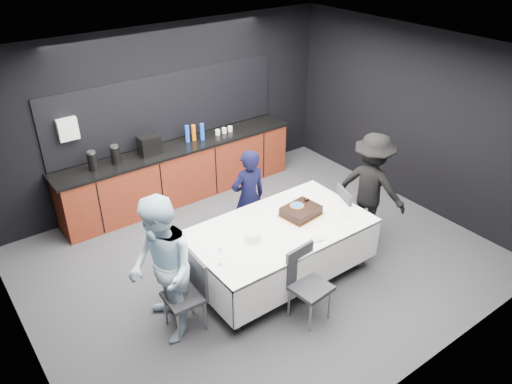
# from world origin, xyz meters

# --- Properties ---
(ground) EXTENTS (6.00, 6.00, 0.00)m
(ground) POSITION_xyz_m (0.00, 0.00, 0.00)
(ground) COLOR #3D3D42
(ground) RESTS_ON ground
(room_shell) EXTENTS (6.04, 5.04, 2.82)m
(room_shell) POSITION_xyz_m (0.00, 0.00, 1.86)
(room_shell) COLOR white
(room_shell) RESTS_ON ground
(kitchenette) EXTENTS (4.10, 0.64, 2.05)m
(kitchenette) POSITION_xyz_m (-0.02, 2.22, 0.54)
(kitchenette) COLOR #5E1E0E
(kitchenette) RESTS_ON ground
(party_table) EXTENTS (2.32, 1.32, 0.78)m
(party_table) POSITION_xyz_m (0.00, -0.40, 0.64)
(party_table) COLOR #99999E
(party_table) RESTS_ON ground
(cake_assembly) EXTENTS (0.54, 0.46, 0.16)m
(cake_assembly) POSITION_xyz_m (0.39, -0.36, 0.84)
(cake_assembly) COLOR #EEAB46
(cake_assembly) RESTS_ON party_table
(plate_stack) EXTENTS (0.20, 0.20, 0.10)m
(plate_stack) POSITION_xyz_m (-0.44, -0.44, 0.83)
(plate_stack) COLOR white
(plate_stack) RESTS_ON party_table
(loose_plate_near) EXTENTS (0.18, 0.18, 0.01)m
(loose_plate_near) POSITION_xyz_m (-0.24, -0.87, 0.78)
(loose_plate_near) COLOR white
(loose_plate_near) RESTS_ON party_table
(loose_plate_right_a) EXTENTS (0.21, 0.21, 0.01)m
(loose_plate_right_a) POSITION_xyz_m (0.63, -0.35, 0.78)
(loose_plate_right_a) COLOR white
(loose_plate_right_a) RESTS_ON party_table
(loose_plate_right_b) EXTENTS (0.19, 0.19, 0.01)m
(loose_plate_right_b) POSITION_xyz_m (0.89, -0.69, 0.78)
(loose_plate_right_b) COLOR white
(loose_plate_right_b) RESTS_ON party_table
(loose_plate_far) EXTENTS (0.20, 0.20, 0.01)m
(loose_plate_far) POSITION_xyz_m (-0.04, 0.05, 0.78)
(loose_plate_far) COLOR white
(loose_plate_far) RESTS_ON party_table
(fork_pile) EXTENTS (0.18, 0.13, 0.02)m
(fork_pile) POSITION_xyz_m (0.18, -0.90, 0.79)
(fork_pile) COLOR white
(fork_pile) RESTS_ON party_table
(champagne_flute) EXTENTS (0.06, 0.06, 0.22)m
(champagne_flute) POSITION_xyz_m (-1.02, -0.61, 0.94)
(champagne_flute) COLOR white
(champagne_flute) RESTS_ON party_table
(chair_left) EXTENTS (0.44, 0.44, 0.92)m
(chair_left) POSITION_xyz_m (-1.38, -0.50, 0.53)
(chair_left) COLOR #2B2B30
(chair_left) RESTS_ON ground
(chair_right) EXTENTS (0.54, 0.54, 0.92)m
(chair_right) POSITION_xyz_m (1.24, -0.44, 0.53)
(chair_right) COLOR #2B2B30
(chair_right) RESTS_ON ground
(chair_near) EXTENTS (0.46, 0.46, 0.92)m
(chair_near) POSITION_xyz_m (-0.20, -1.14, 0.53)
(chair_near) COLOR #2B2B30
(chair_near) RESTS_ON ground
(person_center) EXTENTS (0.56, 0.40, 1.47)m
(person_center) POSITION_xyz_m (0.14, 0.47, 0.73)
(person_center) COLOR black
(person_center) RESTS_ON ground
(person_left) EXTENTS (0.80, 0.96, 1.76)m
(person_left) POSITION_xyz_m (-1.65, -0.42, 0.88)
(person_left) COLOR silver
(person_left) RESTS_ON ground
(person_right) EXTENTS (0.91, 1.18, 1.61)m
(person_right) POSITION_xyz_m (1.68, -0.40, 0.80)
(person_right) COLOR black
(person_right) RESTS_ON ground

